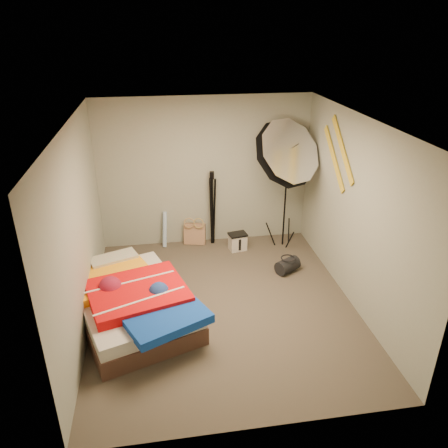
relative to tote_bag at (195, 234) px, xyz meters
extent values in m
plane|color=#4D4438|center=(0.21, -1.90, -0.18)|extent=(4.00, 4.00, 0.00)
plane|color=silver|center=(0.21, -1.90, 2.32)|extent=(4.00, 4.00, 0.00)
plane|color=gray|center=(0.21, 0.10, 1.07)|extent=(3.50, 0.00, 3.50)
plane|color=gray|center=(0.21, -3.90, 1.07)|extent=(3.50, 0.00, 3.50)
plane|color=gray|center=(-1.54, -1.90, 1.07)|extent=(0.00, 4.00, 4.00)
plane|color=gray|center=(1.96, -1.90, 1.07)|extent=(0.00, 4.00, 4.00)
cube|color=tan|center=(0.00, 0.00, 0.00)|extent=(0.39, 0.24, 0.38)
cylinder|color=#5E98E3|center=(-0.51, 0.00, 0.12)|extent=(0.13, 0.19, 0.61)
cube|color=beige|center=(0.70, -0.34, -0.05)|extent=(0.31, 0.24, 0.27)
cylinder|color=black|center=(1.32, -1.18, -0.07)|extent=(0.43, 0.38, 0.22)
cube|color=gold|center=(1.94, -1.30, 1.77)|extent=(0.02, 0.91, 0.78)
cube|color=gold|center=(1.94, -1.05, 1.57)|extent=(0.02, 0.91, 0.78)
cube|color=#4E3128|center=(-1.00, -2.00, -0.06)|extent=(1.82, 2.16, 0.24)
cube|color=beige|center=(-1.00, -2.00, 0.14)|extent=(1.78, 2.11, 0.17)
cube|color=#FFA91A|center=(-1.26, -1.65, 0.26)|extent=(1.28, 1.21, 0.13)
cube|color=red|center=(-0.91, -2.11, 0.28)|extent=(1.39, 1.26, 0.15)
cube|color=blue|center=(-0.59, -2.59, 0.25)|extent=(1.15, 1.06, 0.11)
cube|color=#C3908F|center=(-1.25, -1.26, 0.29)|extent=(0.71, 0.51, 0.13)
cylinder|color=black|center=(1.50, -0.27, 0.71)|extent=(0.04, 0.04, 1.78)
cube|color=black|center=(1.50, -0.27, 1.54)|extent=(0.08, 0.08, 0.11)
cone|color=silver|center=(1.38, -0.48, 1.49)|extent=(1.18, 1.16, 1.31)
cylinder|color=black|center=(0.31, -0.03, 0.41)|extent=(0.05, 0.05, 1.18)
cube|color=black|center=(0.31, -0.03, 1.06)|extent=(0.08, 0.08, 0.12)
camera|label=1|loc=(-0.55, -6.77, 3.36)|focal=35.00mm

